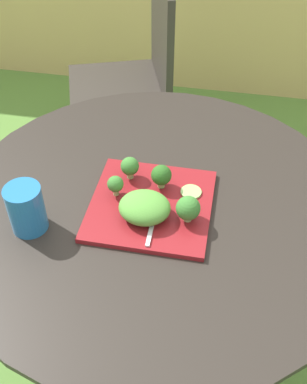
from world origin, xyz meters
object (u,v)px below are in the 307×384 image
at_px(patio_chair, 137,68).
at_px(drinking_glass, 27,211).
at_px(salad_plate, 151,205).
at_px(fork, 154,217).

xyz_separation_m(patio_chair, drinking_glass, (-0.01, -1.16, 0.26)).
relative_size(salad_plate, fork, 1.93).
distance_m(drinking_glass, fork, 0.30).
bearing_deg(fork, patio_chair, 104.48).
relative_size(patio_chair, fork, 5.83).
height_order(salad_plate, drinking_glass, drinking_glass).
distance_m(salad_plate, drinking_glass, 0.30).
bearing_deg(fork, drinking_glass, -166.26).
height_order(salad_plate, fork, fork).
height_order(drinking_glass, fork, drinking_glass).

